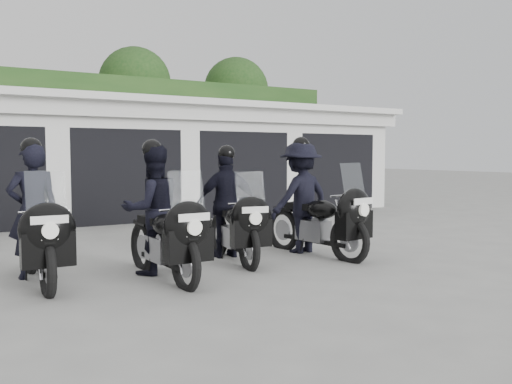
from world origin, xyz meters
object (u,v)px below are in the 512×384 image
police_bike_a (37,224)px  police_bike_d (308,203)px  police_bike_b (158,217)px  police_bike_c (230,210)px

police_bike_a → police_bike_d: 4.12m
police_bike_d → police_bike_b: bearing=178.3°
police_bike_a → police_bike_c: (2.81, 0.13, 0.02)m
police_bike_a → police_bike_b: bearing=-16.2°
police_bike_a → police_bike_d: (4.11, -0.11, 0.09)m
police_bike_b → police_bike_d: bearing=4.7°
police_bike_a → police_bike_c: size_ratio=1.05×
police_bike_c → police_bike_d: size_ratio=0.92×
police_bike_a → police_bike_c: bearing=3.1°
police_bike_b → police_bike_a: bearing=161.1°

